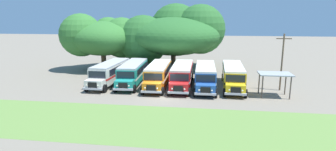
{
  "coord_description": "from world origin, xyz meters",
  "views": [
    {
      "loc": [
        4.76,
        -29.91,
        8.92
      ],
      "look_at": [
        0.0,
        4.25,
        1.6
      ],
      "focal_mm": 29.3,
      "sensor_mm": 36.0,
      "label": 1
    }
  ],
  "objects_px": {
    "broad_shade_tree": "(174,34)",
    "utility_pole": "(282,61)",
    "parked_bus_slot_5": "(233,75)",
    "parked_bus_slot_1": "(133,72)",
    "secondary_tree": "(103,37)",
    "parked_bus_slot_3": "(182,74)",
    "parked_bus_slot_2": "(158,74)",
    "waiting_shelter": "(275,76)",
    "parked_bus_slot_0": "(110,72)",
    "parked_bus_slot_4": "(205,75)"
  },
  "relations": [
    {
      "from": "parked_bus_slot_5",
      "to": "secondary_tree",
      "type": "xyz_separation_m",
      "value": [
        -21.27,
        9.76,
        4.06
      ]
    },
    {
      "from": "parked_bus_slot_2",
      "to": "parked_bus_slot_3",
      "type": "xyz_separation_m",
      "value": [
        3.18,
        0.08,
        0.0
      ]
    },
    {
      "from": "utility_pole",
      "to": "waiting_shelter",
      "type": "distance_m",
      "value": 3.52
    },
    {
      "from": "parked_bus_slot_0",
      "to": "waiting_shelter",
      "type": "height_order",
      "value": "parked_bus_slot_0"
    },
    {
      "from": "parked_bus_slot_1",
      "to": "secondary_tree",
      "type": "relative_size",
      "value": 0.81
    },
    {
      "from": "parked_bus_slot_5",
      "to": "utility_pole",
      "type": "bearing_deg",
      "value": 82.26
    },
    {
      "from": "parked_bus_slot_4",
      "to": "broad_shade_tree",
      "type": "height_order",
      "value": "broad_shade_tree"
    },
    {
      "from": "parked_bus_slot_1",
      "to": "utility_pole",
      "type": "relative_size",
      "value": 1.55
    },
    {
      "from": "parked_bus_slot_2",
      "to": "secondary_tree",
      "type": "xyz_separation_m",
      "value": [
        -11.47,
        10.16,
        4.06
      ]
    },
    {
      "from": "utility_pole",
      "to": "parked_bus_slot_1",
      "type": "bearing_deg",
      "value": 176.5
    },
    {
      "from": "parked_bus_slot_3",
      "to": "utility_pole",
      "type": "xyz_separation_m",
      "value": [
        12.31,
        -0.64,
        2.18
      ]
    },
    {
      "from": "parked_bus_slot_4",
      "to": "waiting_shelter",
      "type": "relative_size",
      "value": 3.01
    },
    {
      "from": "parked_bus_slot_1",
      "to": "secondary_tree",
      "type": "bearing_deg",
      "value": -143.56
    },
    {
      "from": "parked_bus_slot_1",
      "to": "waiting_shelter",
      "type": "distance_m",
      "value": 18.2
    },
    {
      "from": "parked_bus_slot_0",
      "to": "parked_bus_slot_4",
      "type": "bearing_deg",
      "value": 90.26
    },
    {
      "from": "secondary_tree",
      "to": "utility_pole",
      "type": "xyz_separation_m",
      "value": [
        26.96,
        -10.72,
        -1.88
      ]
    },
    {
      "from": "broad_shade_tree",
      "to": "waiting_shelter",
      "type": "distance_m",
      "value": 21.85
    },
    {
      "from": "parked_bus_slot_1",
      "to": "broad_shade_tree",
      "type": "height_order",
      "value": "broad_shade_tree"
    },
    {
      "from": "secondary_tree",
      "to": "parked_bus_slot_3",
      "type": "bearing_deg",
      "value": -34.53
    },
    {
      "from": "parked_bus_slot_1",
      "to": "waiting_shelter",
      "type": "height_order",
      "value": "parked_bus_slot_1"
    },
    {
      "from": "broad_shade_tree",
      "to": "parked_bus_slot_2",
      "type": "bearing_deg",
      "value": -92.41
    },
    {
      "from": "parked_bus_slot_5",
      "to": "broad_shade_tree",
      "type": "xyz_separation_m",
      "value": [
        -9.25,
        12.87,
        4.47
      ]
    },
    {
      "from": "parked_bus_slot_5",
      "to": "utility_pole",
      "type": "height_order",
      "value": "utility_pole"
    },
    {
      "from": "parked_bus_slot_2",
      "to": "utility_pole",
      "type": "distance_m",
      "value": 15.65
    },
    {
      "from": "parked_bus_slot_2",
      "to": "parked_bus_slot_4",
      "type": "xyz_separation_m",
      "value": [
        6.23,
        -0.07,
        0.0
      ]
    },
    {
      "from": "parked_bus_slot_1",
      "to": "utility_pole",
      "type": "bearing_deg",
      "value": 83.58
    },
    {
      "from": "parked_bus_slot_0",
      "to": "utility_pole",
      "type": "distance_m",
      "value": 22.41
    },
    {
      "from": "parked_bus_slot_1",
      "to": "parked_bus_slot_3",
      "type": "height_order",
      "value": "same"
    },
    {
      "from": "parked_bus_slot_5",
      "to": "waiting_shelter",
      "type": "relative_size",
      "value": 3.02
    },
    {
      "from": "parked_bus_slot_3",
      "to": "parked_bus_slot_4",
      "type": "relative_size",
      "value": 1.0
    },
    {
      "from": "waiting_shelter",
      "to": "parked_bus_slot_5",
      "type": "bearing_deg",
      "value": 137.49
    },
    {
      "from": "broad_shade_tree",
      "to": "secondary_tree",
      "type": "height_order",
      "value": "broad_shade_tree"
    },
    {
      "from": "parked_bus_slot_4",
      "to": "secondary_tree",
      "type": "relative_size",
      "value": 0.8
    },
    {
      "from": "parked_bus_slot_2",
      "to": "broad_shade_tree",
      "type": "distance_m",
      "value": 14.02
    },
    {
      "from": "parked_bus_slot_3",
      "to": "secondary_tree",
      "type": "bearing_deg",
      "value": -125.3
    },
    {
      "from": "parked_bus_slot_1",
      "to": "waiting_shelter",
      "type": "relative_size",
      "value": 3.03
    },
    {
      "from": "parked_bus_slot_1",
      "to": "parked_bus_slot_3",
      "type": "distance_m",
      "value": 6.84
    },
    {
      "from": "parked_bus_slot_3",
      "to": "waiting_shelter",
      "type": "xyz_separation_m",
      "value": [
        10.9,
        -3.59,
        0.87
      ]
    },
    {
      "from": "broad_shade_tree",
      "to": "utility_pole",
      "type": "height_order",
      "value": "broad_shade_tree"
    },
    {
      "from": "parked_bus_slot_0",
      "to": "parked_bus_slot_3",
      "type": "relative_size",
      "value": 1.0
    },
    {
      "from": "parked_bus_slot_3",
      "to": "parked_bus_slot_2",
      "type": "bearing_deg",
      "value": -89.29
    },
    {
      "from": "parked_bus_slot_5",
      "to": "broad_shade_tree",
      "type": "bearing_deg",
      "value": -142.43
    },
    {
      "from": "broad_shade_tree",
      "to": "secondary_tree",
      "type": "relative_size",
      "value": 1.35
    },
    {
      "from": "parked_bus_slot_0",
      "to": "parked_bus_slot_3",
      "type": "bearing_deg",
      "value": 90.59
    },
    {
      "from": "parked_bus_slot_0",
      "to": "waiting_shelter",
      "type": "relative_size",
      "value": 3.02
    },
    {
      "from": "parked_bus_slot_4",
      "to": "broad_shade_tree",
      "type": "bearing_deg",
      "value": -157.62
    },
    {
      "from": "parked_bus_slot_5",
      "to": "waiting_shelter",
      "type": "height_order",
      "value": "parked_bus_slot_5"
    },
    {
      "from": "utility_pole",
      "to": "waiting_shelter",
      "type": "relative_size",
      "value": 1.95
    },
    {
      "from": "parked_bus_slot_2",
      "to": "waiting_shelter",
      "type": "xyz_separation_m",
      "value": [
        14.07,
        -3.51,
        0.87
      ]
    },
    {
      "from": "parked_bus_slot_0",
      "to": "utility_pole",
      "type": "xyz_separation_m",
      "value": [
        22.29,
        -0.9,
        2.18
      ]
    }
  ]
}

